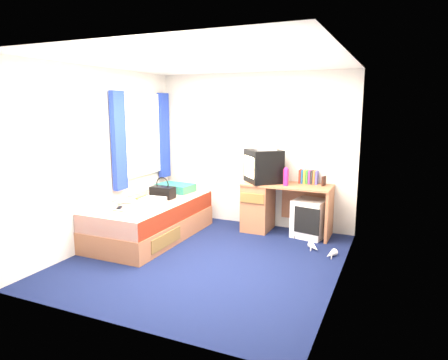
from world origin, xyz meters
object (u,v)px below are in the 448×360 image
at_px(pink_water_bottle, 286,178).
at_px(aerosol_can, 281,177).
at_px(crt_tv, 263,166).
at_px(bed, 151,220).
at_px(magazine, 147,197).
at_px(desk, 269,205).
at_px(remote_control, 119,208).
at_px(storage_cube, 310,218).
at_px(vcr, 264,147).
at_px(picture_frame, 324,181).
at_px(handbag, 163,192).
at_px(white_heels, 322,251).
at_px(colour_swatch_fan, 120,211).
at_px(towel, 153,201).
at_px(pillow, 175,188).
at_px(water_bottle, 125,201).

xyz_separation_m(pink_water_bottle, aerosol_can, (-0.11, 0.12, -0.03)).
bearing_deg(aerosol_can, crt_tv, 179.05).
relative_size(bed, magazine, 7.14).
bearing_deg(desk, remote_control, -136.47).
bearing_deg(storage_cube, pink_water_bottle, -153.02).
relative_size(vcr, picture_frame, 2.87).
bearing_deg(crt_tv, magazine, -101.69).
bearing_deg(pink_water_bottle, bed, -152.89).
distance_m(crt_tv, vcr, 0.29).
distance_m(aerosol_can, remote_control, 2.36).
xyz_separation_m(crt_tv, handbag, (-1.30, -0.77, -0.36)).
relative_size(storage_cube, remote_control, 3.45).
distance_m(desk, white_heels, 1.21).
relative_size(picture_frame, white_heels, 0.33).
relative_size(storage_cube, magazine, 1.97).
xyz_separation_m(vcr, magazine, (-1.53, -0.86, -0.74)).
relative_size(aerosol_can, white_heels, 0.44).
relative_size(pink_water_bottle, aerosol_can, 1.29).
bearing_deg(picture_frame, colour_swatch_fan, -130.28).
height_order(crt_tv, magazine, crt_tv).
relative_size(crt_tv, towel, 2.22).
distance_m(picture_frame, colour_swatch_fan, 2.88).
xyz_separation_m(storage_cube, magazine, (-2.27, -0.82, 0.27)).
height_order(vcr, towel, vcr).
height_order(desk, pink_water_bottle, pink_water_bottle).
bearing_deg(colour_swatch_fan, vcr, 49.39).
xyz_separation_m(pink_water_bottle, remote_control, (-1.89, -1.40, -0.32)).
bearing_deg(remote_control, storage_cube, 7.42).
xyz_separation_m(bed, desk, (1.46, 1.01, 0.14)).
xyz_separation_m(pillow, colour_swatch_fan, (-0.02, -1.35, -0.06)).
bearing_deg(picture_frame, bed, -140.99).
bearing_deg(bed, colour_swatch_fan, -94.55).
xyz_separation_m(pillow, crt_tv, (1.38, 0.28, 0.40)).
bearing_deg(pillow, desk, 10.77).
height_order(pink_water_bottle, remote_control, pink_water_bottle).
bearing_deg(storage_cube, aerosol_can, -171.23).
distance_m(crt_tv, remote_control, 2.19).
distance_m(storage_cube, crt_tv, 1.04).
xyz_separation_m(bed, pink_water_bottle, (1.74, 0.89, 0.60)).
height_order(magazine, water_bottle, water_bottle).
distance_m(desk, picture_frame, 0.89).
distance_m(aerosol_can, towel, 1.91).
bearing_deg(handbag, picture_frame, 20.27).
distance_m(bed, storage_cube, 2.31).
bearing_deg(white_heels, pink_water_bottle, 140.32).
relative_size(bed, pillow, 3.54).
xyz_separation_m(bed, picture_frame, (2.24, 1.11, 0.55)).
distance_m(bed, desk, 1.78).
height_order(desk, white_heels, desk).
bearing_deg(desk, crt_tv, 179.55).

